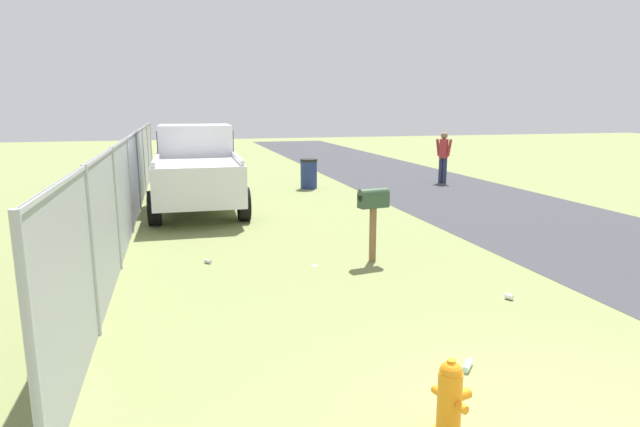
% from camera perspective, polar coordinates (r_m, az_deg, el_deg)
% --- Properties ---
extents(road_asphalt, '(60.00, 5.05, 0.01)m').
position_cam_1_polar(road_asphalt, '(12.08, 26.17, -1.98)').
color(road_asphalt, '#38383D').
rests_on(road_asphalt, ground).
extents(fire_hydrant, '(0.36, 0.33, 0.67)m').
position_cam_1_polar(fire_hydrant, '(4.48, 13.75, -19.04)').
color(fire_hydrant, orange).
rests_on(fire_hydrant, ground).
extents(mailbox, '(0.28, 0.53, 1.24)m').
position_cam_1_polar(mailbox, '(8.79, 5.75, 1.09)').
color(mailbox, brown).
rests_on(mailbox, ground).
extents(pickup_truck, '(5.23, 2.28, 2.09)m').
position_cam_1_polar(pickup_truck, '(13.90, -13.11, 5.13)').
color(pickup_truck, silver).
rests_on(pickup_truck, ground).
extents(trash_bin, '(0.54, 0.54, 0.93)m').
position_cam_1_polar(trash_bin, '(16.81, -1.22, 4.30)').
color(trash_bin, navy).
rests_on(trash_bin, ground).
extents(pedestrian, '(0.39, 0.44, 1.71)m').
position_cam_1_polar(pedestrian, '(18.46, 13.11, 6.28)').
color(pedestrian, '#2D3351').
rests_on(pedestrian, ground).
extents(fence_section, '(18.30, 0.07, 1.96)m').
position_cam_1_polar(fence_section, '(12.77, -19.36, 3.99)').
color(fence_section, '#9EA3A8').
rests_on(fence_section, ground).
extents(litter_can_near_hydrant, '(0.13, 0.13, 0.07)m').
position_cam_1_polar(litter_can_near_hydrant, '(9.05, -11.94, -5.06)').
color(litter_can_near_hydrant, silver).
rests_on(litter_can_near_hydrant, ground).
extents(litter_bottle_by_mailbox, '(0.21, 0.20, 0.07)m').
position_cam_1_polar(litter_bottle_by_mailbox, '(5.69, 15.57, -15.45)').
color(litter_bottle_by_mailbox, '#B2D8BF').
rests_on(litter_bottle_by_mailbox, ground).
extents(litter_cup_far_scatter, '(0.13, 0.12, 0.08)m').
position_cam_1_polar(litter_cup_far_scatter, '(7.70, 19.66, -8.39)').
color(litter_cup_far_scatter, white).
rests_on(litter_cup_far_scatter, ground).
extents(litter_wrapper_midfield_a, '(0.14, 0.15, 0.01)m').
position_cam_1_polar(litter_wrapper_midfield_a, '(8.73, -0.56, -5.62)').
color(litter_wrapper_midfield_a, silver).
rests_on(litter_wrapper_midfield_a, ground).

